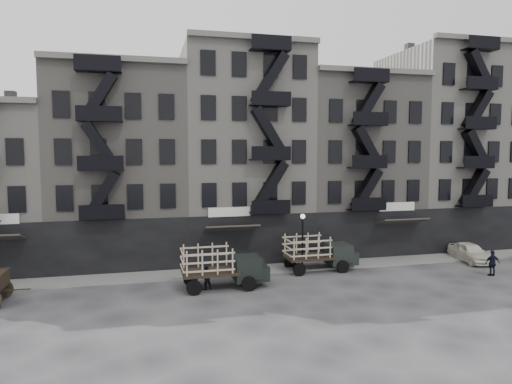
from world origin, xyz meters
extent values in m
plane|color=#38383A|center=(0.00, 0.00, 0.00)|extent=(140.00, 140.00, 0.00)
cube|color=slate|center=(0.00, 3.75, 0.07)|extent=(55.00, 2.50, 0.15)
cube|color=#4C4744|center=(-17.50, 10.00, 12.60)|extent=(0.70, 0.70, 1.20)
cube|color=slate|center=(-10.00, 10.00, 7.50)|extent=(10.00, 10.00, 15.00)
cube|color=black|center=(-10.00, 5.05, 2.00)|extent=(10.00, 0.35, 4.00)
cube|color=#595651|center=(-10.00, 4.85, 15.20)|extent=(10.00, 0.50, 0.40)
cube|color=#4C4744|center=(-13.00, 10.00, 15.60)|extent=(0.70, 0.70, 1.20)
cube|color=#4C4744|center=(-7.50, 10.00, 15.60)|extent=(0.70, 0.70, 1.20)
cube|color=#A09D93|center=(0.00, 10.00, 8.50)|extent=(10.00, 10.00, 17.00)
cube|color=black|center=(0.00, 5.05, 2.00)|extent=(10.00, 0.35, 4.00)
cube|color=#595651|center=(0.00, 4.85, 17.20)|extent=(10.00, 0.50, 0.40)
cube|color=#4C4744|center=(-3.00, 10.00, 17.60)|extent=(0.70, 0.70, 1.20)
cube|color=#4C4744|center=(2.50, 10.00, 17.60)|extent=(0.70, 0.70, 1.20)
cube|color=slate|center=(10.00, 10.00, 7.50)|extent=(10.00, 10.00, 15.00)
cube|color=black|center=(10.00, 5.05, 2.00)|extent=(10.00, 0.35, 4.00)
cube|color=#595651|center=(10.00, 4.85, 15.20)|extent=(10.00, 0.50, 0.40)
cube|color=#4C4744|center=(7.00, 10.00, 15.60)|extent=(0.70, 0.70, 1.20)
cube|color=#4C4744|center=(12.50, 10.00, 15.60)|extent=(0.70, 0.70, 1.20)
cube|color=#A09D93|center=(20.00, 10.00, 9.00)|extent=(10.00, 10.00, 18.00)
cube|color=black|center=(20.00, 5.05, 2.00)|extent=(10.00, 0.35, 4.00)
cube|color=#595651|center=(20.00, 4.85, 18.20)|extent=(10.00, 0.50, 0.40)
cube|color=#4C4744|center=(17.00, 10.00, 18.60)|extent=(0.70, 0.70, 1.20)
cube|color=#4C4744|center=(22.50, 10.00, 18.60)|extent=(0.70, 0.70, 1.20)
cylinder|color=black|center=(3.00, 2.60, 2.00)|extent=(0.14, 0.14, 4.00)
sphere|color=silver|center=(3.00, 2.60, 4.10)|extent=(0.36, 0.36, 0.36)
cylinder|color=black|center=(-16.51, 1.02, 0.58)|extent=(1.16, 0.12, 1.15)
cube|color=black|center=(-16.32, -0.03, 1.47)|extent=(0.55, 1.69, 0.84)
cube|color=black|center=(-4.17, 0.00, 1.10)|extent=(3.59, 2.13, 0.19)
cube|color=black|center=(-1.75, 0.01, 1.21)|extent=(1.70, 1.90, 1.58)
cube|color=black|center=(-0.80, 0.02, 0.89)|extent=(0.85, 1.58, 0.95)
cylinder|color=black|center=(-1.85, -1.04, 0.47)|extent=(0.95, 0.24, 0.95)
cylinder|color=black|center=(-1.86, 1.06, 0.47)|extent=(0.95, 0.24, 0.95)
cylinder|color=black|center=(-5.32, -1.06, 0.47)|extent=(0.95, 0.24, 0.95)
cylinder|color=black|center=(-5.33, 1.04, 0.47)|extent=(0.95, 0.24, 0.95)
cube|color=black|center=(3.51, 2.59, 1.07)|extent=(3.50, 2.10, 0.18)
cube|color=black|center=(5.86, 2.63, 1.17)|extent=(1.66, 1.86, 1.53)
cube|color=black|center=(6.77, 2.65, 0.87)|extent=(0.84, 1.54, 0.92)
cylinder|color=black|center=(5.77, 1.61, 0.46)|extent=(0.92, 0.24, 0.92)
cylinder|color=black|center=(5.74, 3.65, 0.46)|extent=(0.92, 0.24, 0.92)
cylinder|color=black|center=(2.41, 1.55, 0.46)|extent=(0.92, 0.24, 0.92)
cylinder|color=black|center=(2.37, 3.59, 0.46)|extent=(0.92, 0.24, 0.92)
imported|color=silver|center=(17.16, 2.37, 0.76)|extent=(2.34, 4.64, 1.51)
imported|color=black|center=(-4.46, -0.04, 0.79)|extent=(0.91, 0.80, 1.57)
imported|color=black|center=(15.73, -1.68, 0.92)|extent=(1.12, 0.57, 1.84)
camera|label=1|loc=(-8.12, -28.51, 8.79)|focal=32.00mm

